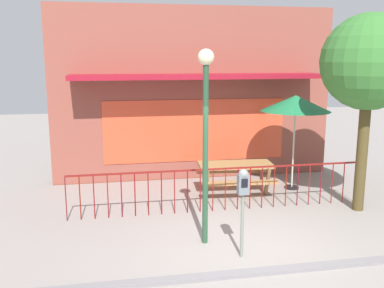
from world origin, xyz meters
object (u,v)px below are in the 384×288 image
(picnic_table_left, at_px, (235,170))
(street_lamp, at_px, (206,118))
(patio_umbrella, at_px, (296,104))
(parking_meter_near, at_px, (243,190))
(street_tree, at_px, (369,64))

(picnic_table_left, relative_size, street_lamp, 0.55)
(patio_umbrella, bearing_deg, parking_meter_near, -124.75)
(picnic_table_left, xyz_separation_m, parking_meter_near, (-0.85, -3.33, 0.57))
(patio_umbrella, relative_size, street_lamp, 0.69)
(picnic_table_left, distance_m, parking_meter_near, 3.48)
(patio_umbrella, distance_m, parking_meter_near, 4.36)
(picnic_table_left, relative_size, patio_umbrella, 0.79)
(parking_meter_near, height_order, street_tree, street_tree)
(parking_meter_near, distance_m, street_lamp, 1.40)
(patio_umbrella, height_order, street_lamp, street_lamp)
(street_lamp, bearing_deg, picnic_table_left, 63.21)
(patio_umbrella, relative_size, parking_meter_near, 1.57)
(picnic_table_left, bearing_deg, parking_meter_near, -104.35)
(patio_umbrella, distance_m, street_tree, 2.17)
(parking_meter_near, height_order, street_lamp, street_lamp)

